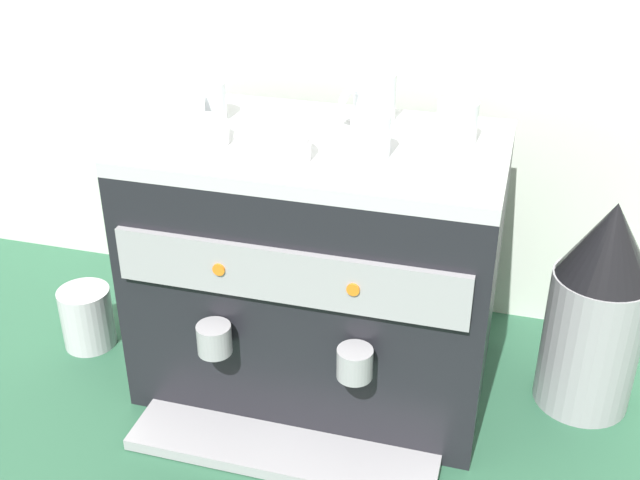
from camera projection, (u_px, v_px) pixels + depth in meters
name	position (u px, v px, depth m)	size (l,w,h in m)	color
ground_plane	(320.00, 371.00, 1.48)	(4.00, 4.00, 0.00)	#28563D
tiled_backsplash_wall	(365.00, 28.00, 1.47)	(2.80, 0.03, 1.16)	silver
espresso_machine	(319.00, 267.00, 1.37)	(0.61, 0.48, 0.47)	black
ceramic_cup_0	(456.00, 121.00, 1.24)	(0.07, 0.10, 0.07)	silver
ceramic_cup_1	(206.00, 102.00, 1.33)	(0.07, 0.10, 0.07)	silver
ceramic_cup_2	(372.00, 97.00, 1.32)	(0.09, 0.10, 0.08)	silver
ceramic_cup_3	(371.00, 134.00, 1.19)	(0.06, 0.10, 0.07)	silver
ceramic_bowl_0	(273.00, 147.00, 1.18)	(0.12, 0.12, 0.04)	white
ceramic_bowl_1	(192.00, 134.00, 1.24)	(0.12, 0.12, 0.03)	white
coffee_grinder	(597.00, 309.00, 1.32)	(0.17, 0.17, 0.40)	#939399
milk_pitcher	(87.00, 317.00, 1.54)	(0.10, 0.10, 0.12)	#B7B7BC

